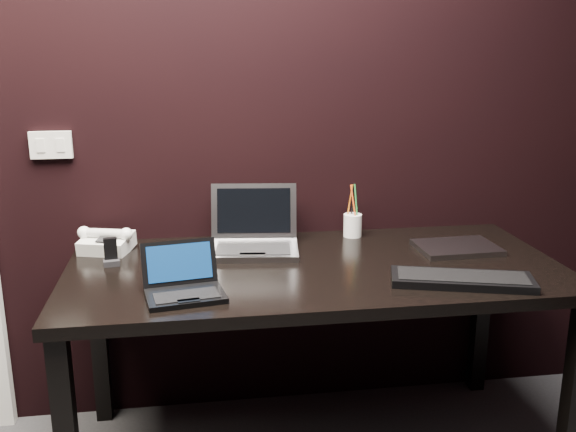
{
  "coord_description": "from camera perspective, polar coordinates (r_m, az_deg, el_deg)",
  "views": [
    {
      "loc": [
        -0.11,
        -0.66,
        1.48
      ],
      "look_at": [
        0.2,
        1.35,
        0.93
      ],
      "focal_mm": 40.0,
      "sensor_mm": 36.0,
      "label": 1
    }
  ],
  "objects": [
    {
      "name": "wall_back",
      "position": [
        2.47,
        -6.2,
        10.8
      ],
      "size": [
        4.0,
        0.0,
        4.0
      ],
      "primitive_type": "plane",
      "rotation": [
        1.57,
        0.0,
        0.0
      ],
      "color": "black",
      "rests_on": "ground"
    },
    {
      "name": "wall_switch",
      "position": [
        2.53,
        -20.33,
        5.94
      ],
      "size": [
        0.15,
        0.02,
        0.1
      ],
      "color": "silver",
      "rests_on": "wall_back"
    },
    {
      "name": "desk",
      "position": [
        2.25,
        2.41,
        -6.22
      ],
      "size": [
        1.7,
        0.8,
        0.74
      ],
      "color": "black",
      "rests_on": "ground"
    },
    {
      "name": "netbook",
      "position": [
        1.98,
        -9.25,
        -6.14
      ],
      "size": [
        0.26,
        0.24,
        0.15
      ],
      "color": "black",
      "rests_on": "desk"
    },
    {
      "name": "silver_laptop",
      "position": [
        2.37,
        -3.09,
        -2.04
      ],
      "size": [
        0.36,
        0.33,
        0.22
      ],
      "color": "#99999E",
      "rests_on": "desk"
    },
    {
      "name": "ext_keyboard",
      "position": [
        2.12,
        15.22,
        -5.46
      ],
      "size": [
        0.47,
        0.27,
        0.03
      ],
      "color": "black",
      "rests_on": "desk"
    },
    {
      "name": "closed_laptop",
      "position": [
        2.46,
        14.77,
        -2.73
      ],
      "size": [
        0.3,
        0.22,
        0.02
      ],
      "color": "gray",
      "rests_on": "desk"
    },
    {
      "name": "desk_phone",
      "position": [
        2.45,
        -15.84,
        -2.2
      ],
      "size": [
        0.21,
        0.2,
        0.1
      ],
      "color": "silver",
      "rests_on": "desk"
    },
    {
      "name": "mobile_phone",
      "position": [
        2.3,
        -15.46,
        -3.35
      ],
      "size": [
        0.06,
        0.05,
        0.09
      ],
      "color": "black",
      "rests_on": "desk"
    },
    {
      "name": "pen_cup",
      "position": [
        2.55,
        5.77,
        -0.74
      ],
      "size": [
        0.09,
        0.09,
        0.21
      ],
      "color": "white",
      "rests_on": "desk"
    }
  ]
}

